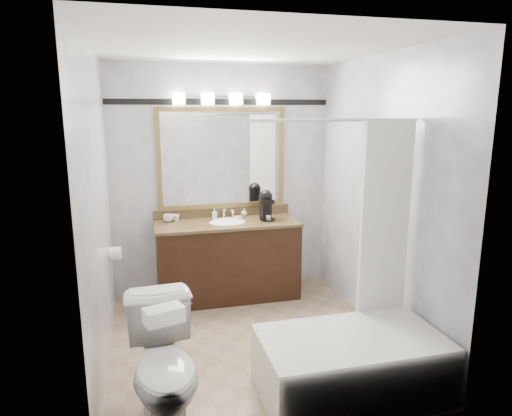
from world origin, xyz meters
name	(u,v)px	position (x,y,z in m)	size (l,w,h in m)	color
room	(249,204)	(0.00, 0.00, 1.25)	(2.42, 2.62, 2.52)	gray
vanity	(228,258)	(0.00, 1.02, 0.44)	(1.53, 0.58, 0.97)	black
mirror	(222,158)	(0.00, 1.28, 1.50)	(1.40, 0.04, 1.10)	olive
vanity_light_bar	(222,99)	(0.00, 1.23, 2.13)	(1.02, 0.14, 0.12)	silver
accent_stripe	(221,102)	(0.00, 1.29, 2.10)	(2.40, 0.01, 0.06)	black
bathtub	(353,356)	(0.55, -0.90, 0.28)	(1.30, 0.75, 1.96)	white
tp_roll	(115,253)	(-1.14, 0.66, 0.70)	(0.12, 0.12, 0.11)	white
toilet	(165,367)	(-0.78, -0.92, 0.41)	(0.45, 0.80, 0.81)	white
tissue_box	(164,315)	(-0.78, -1.12, 0.86)	(0.22, 0.12, 0.09)	white
coffee_maker	(266,204)	(0.43, 1.03, 1.02)	(0.17, 0.21, 0.33)	black
cup_left	(168,218)	(-0.61, 1.17, 0.89)	(0.10, 0.10, 0.08)	white
cup_right	(176,218)	(-0.53, 1.18, 0.89)	(0.08, 0.08, 0.07)	white
soap_bottle_a	(215,214)	(-0.11, 1.18, 0.91)	(0.05, 0.05, 0.11)	white
soap_bottle_b	(244,212)	(0.23, 1.23, 0.89)	(0.07, 0.07, 0.09)	white
soap_bar	(238,217)	(0.14, 1.13, 0.86)	(0.09, 0.06, 0.03)	beige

